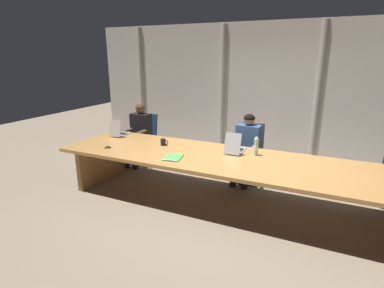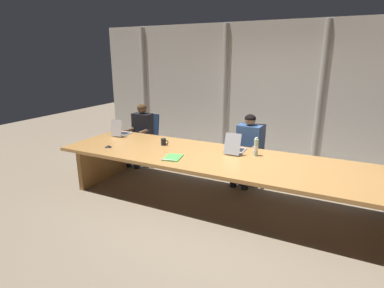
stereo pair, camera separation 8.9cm
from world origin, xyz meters
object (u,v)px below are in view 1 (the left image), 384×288
(person_left_end, at_px, (139,131))
(conference_mic_left_side, at_px, (108,147))
(laptop_left_end, at_px, (120,132))
(office_chair_left_mid, at_px, (249,159))
(spiral_notepad, at_px, (173,158))
(person_left_mid, at_px, (246,145))
(coffee_mug_near, at_px, (163,142))
(office_chair_left_end, at_px, (144,144))
(water_bottle_secondary, at_px, (256,147))
(laptop_left_mid, at_px, (235,148))

(person_left_end, relative_size, conference_mic_left_side, 10.84)
(laptop_left_end, relative_size, person_left_end, 0.32)
(office_chair_left_mid, relative_size, person_left_end, 0.81)
(spiral_notepad, bearing_deg, conference_mic_left_side, 168.37)
(person_left_mid, bearing_deg, person_left_end, -85.98)
(coffee_mug_near, bearing_deg, conference_mic_left_side, -146.00)
(office_chair_left_end, bearing_deg, person_left_mid, 85.34)
(person_left_end, bearing_deg, coffee_mug_near, 52.72)
(conference_mic_left_side, bearing_deg, water_bottle_secondary, 15.57)
(laptop_left_end, xyz_separation_m, coffee_mug_near, (1.02, -0.20, -0.00))
(water_bottle_secondary, height_order, spiral_notepad, water_bottle_secondary)
(office_chair_left_mid, bearing_deg, conference_mic_left_side, -61.42)
(person_left_end, relative_size, coffee_mug_near, 9.04)
(person_left_mid, bearing_deg, office_chair_left_mid, 174.51)
(laptop_left_mid, xyz_separation_m, office_chair_left_mid, (0.03, 0.80, -0.42))
(laptop_left_end, distance_m, person_left_mid, 2.25)
(conference_mic_left_side, bearing_deg, laptop_left_mid, 18.66)
(laptop_left_end, bearing_deg, office_chair_left_mid, -74.57)
(office_chair_left_mid, bearing_deg, person_left_mid, -17.98)
(office_chair_left_mid, distance_m, conference_mic_left_side, 2.40)
(coffee_mug_near, bearing_deg, office_chair_left_mid, 38.80)
(coffee_mug_near, xyz_separation_m, spiral_notepad, (0.45, -0.50, -0.05))
(office_chair_left_end, bearing_deg, coffee_mug_near, 46.86)
(laptop_left_mid, distance_m, conference_mic_left_side, 1.97)
(office_chair_left_mid, relative_size, conference_mic_left_side, 8.77)
(office_chair_left_end, height_order, person_left_end, person_left_end)
(person_left_mid, height_order, conference_mic_left_side, person_left_mid)
(office_chair_left_end, xyz_separation_m, person_left_end, (0.00, -0.16, 0.31))
(laptop_left_end, distance_m, spiral_notepad, 1.63)
(conference_mic_left_side, relative_size, spiral_notepad, 0.32)
(conference_mic_left_side, bearing_deg, coffee_mug_near, 34.00)
(person_left_mid, height_order, spiral_notepad, person_left_mid)
(laptop_left_mid, xyz_separation_m, spiral_notepad, (-0.70, -0.64, -0.05))
(office_chair_left_mid, distance_m, person_left_mid, 0.34)
(laptop_left_mid, height_order, person_left_mid, person_left_mid)
(office_chair_left_mid, distance_m, water_bottle_secondary, 0.99)
(person_left_end, bearing_deg, office_chair_left_end, -178.87)
(laptop_left_end, relative_size, person_left_mid, 0.32)
(office_chair_left_end, distance_m, person_left_end, 0.35)
(laptop_left_end, distance_m, laptop_left_mid, 2.17)
(office_chair_left_mid, distance_m, coffee_mug_near, 1.56)
(laptop_left_mid, xyz_separation_m, office_chair_left_end, (-2.17, 0.80, -0.42))
(laptop_left_mid, distance_m, coffee_mug_near, 1.15)
(water_bottle_secondary, bearing_deg, office_chair_left_end, 161.69)
(office_chair_left_end, distance_m, office_chair_left_mid, 2.20)
(office_chair_left_mid, height_order, person_left_mid, person_left_mid)
(laptop_left_mid, bearing_deg, coffee_mug_near, 96.23)
(laptop_left_mid, relative_size, water_bottle_secondary, 1.57)
(person_left_mid, bearing_deg, water_bottle_secondary, 29.38)
(office_chair_left_mid, xyz_separation_m, person_left_mid, (-0.03, -0.16, 0.30))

